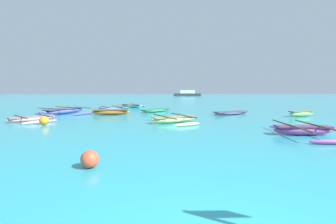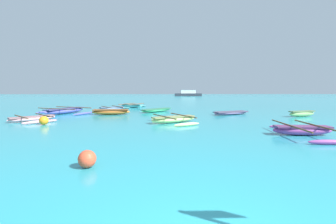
# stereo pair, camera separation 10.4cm
# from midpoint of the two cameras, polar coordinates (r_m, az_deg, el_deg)

# --- Properties ---
(moored_boat_0) EXTENTS (5.16, 4.16, 0.54)m
(moored_boat_0) POSITION_cam_midpoint_polar(r_m,az_deg,el_deg) (22.12, -24.56, 0.30)
(moored_boat_0) COLOR #5253AC
(moored_boat_0) RESTS_ON ground_plane
(moored_boat_1) EXTENTS (3.18, 3.28, 0.31)m
(moored_boat_1) POSITION_cam_midpoint_polar(r_m,az_deg,el_deg) (21.71, -2.87, 0.49)
(moored_boat_1) COLOR #39B472
(moored_boat_1) RESTS_ON ground_plane
(moored_boat_2) EXTENTS (3.46, 4.17, 0.48)m
(moored_boat_2) POSITION_cam_midpoint_polar(r_m,az_deg,el_deg) (27.52, -9.08, 1.59)
(moored_boat_2) COLOR #69D0D0
(moored_boat_2) RESTS_ON ground_plane
(moored_boat_3) EXTENTS (3.11, 3.79, 0.47)m
(moored_boat_3) POSITION_cam_midpoint_polar(r_m,az_deg,el_deg) (14.48, 1.59, -1.84)
(moored_boat_3) COLOR #D9E586
(moored_boat_3) RESTS_ON ground_plane
(moored_boat_4) EXTENTS (3.53, 2.12, 0.29)m
(moored_boat_4) POSITION_cam_midpoint_polar(r_m,az_deg,el_deg) (20.02, 15.82, -0.17)
(moored_boat_4) COLOR slate
(moored_boat_4) RESTS_ON ground_plane
(moored_boat_5) EXTENTS (3.38, 3.92, 0.34)m
(moored_boat_5) POSITION_cam_midpoint_polar(r_m,az_deg,el_deg) (25.14, -13.97, 0.98)
(moored_boat_5) COLOR #799CC7
(moored_boat_5) RESTS_ON ground_plane
(moored_boat_6) EXTENTS (3.27, 1.12, 0.46)m
(moored_boat_6) POSITION_cam_midpoint_polar(r_m,az_deg,el_deg) (19.77, -14.13, 0.07)
(moored_boat_6) COLOR #C76B29
(moored_boat_6) RESTS_ON ground_plane
(moored_boat_7) EXTENTS (2.72, 4.02, 0.49)m
(moored_boat_7) POSITION_cam_midpoint_polar(r_m,az_deg,el_deg) (12.21, 31.12, -3.97)
(moored_boat_7) COLOR #9A4291
(moored_boat_7) RESTS_ON ground_plane
(moored_boat_8) EXTENTS (2.51, 1.19, 0.47)m
(moored_boat_8) POSITION_cam_midpoint_polar(r_m,az_deg,el_deg) (20.68, 30.97, -0.31)
(moored_boat_8) COLOR #95BE6F
(moored_boat_8) RESTS_ON ground_plane
(moored_boat_9) EXTENTS (3.71, 3.68, 0.40)m
(moored_boat_9) POSITION_cam_midpoint_polar(r_m,az_deg,el_deg) (17.72, -31.05, -1.42)
(moored_boat_9) COLOR pink
(moored_boat_9) RESTS_ON ground_plane
(mooring_buoy_0) EXTENTS (0.48, 0.48, 0.48)m
(mooring_buoy_0) POSITION_cam_midpoint_polar(r_m,az_deg,el_deg) (6.53, -19.40, -11.17)
(mooring_buoy_0) COLOR #E54C2D
(mooring_buoy_0) RESTS_ON ground_plane
(mooring_buoy_1) EXTENTS (0.53, 0.53, 0.53)m
(mooring_buoy_1) POSITION_cam_midpoint_polar(r_m,az_deg,el_deg) (15.49, -28.83, -1.89)
(mooring_buoy_1) COLOR orange
(mooring_buoy_1) RESTS_ON ground_plane
(distant_ferry) EXTENTS (9.64, 2.12, 2.12)m
(distant_ferry) POSITION_cam_midpoint_polar(r_m,az_deg,el_deg) (81.98, 5.18, 4.66)
(distant_ferry) COLOR #2D333D
(distant_ferry) RESTS_ON ground_plane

